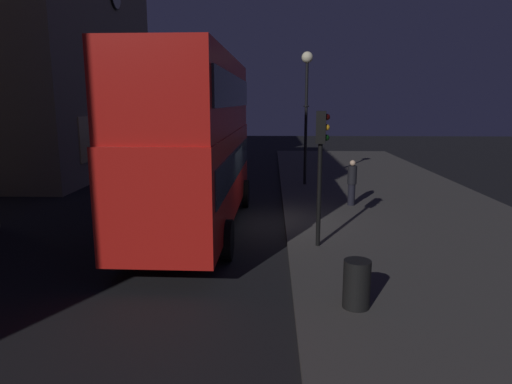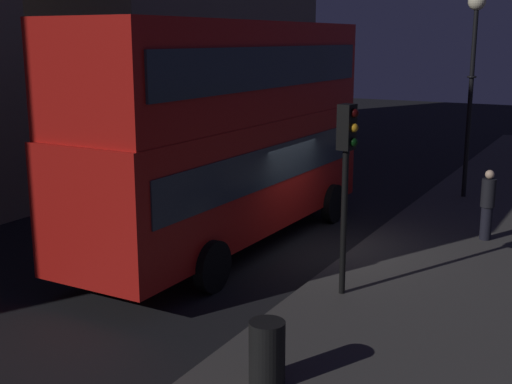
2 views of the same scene
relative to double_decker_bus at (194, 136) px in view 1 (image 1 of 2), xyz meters
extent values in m
plane|color=black|center=(0.86, -2.19, -2.99)|extent=(80.00, 80.00, 0.00)
cube|color=#423F3D|center=(0.86, -7.19, -2.93)|extent=(44.00, 8.67, 0.12)
cube|color=gray|center=(12.53, 10.67, 4.15)|extent=(15.28, 8.08, 14.28)
cube|color=#E5C67F|center=(7.94, 6.60, -0.74)|extent=(1.96, 0.06, 2.20)
cube|color=#F2D18C|center=(11.00, 6.60, -0.59)|extent=(1.96, 0.06, 1.84)
cube|color=#E5C67F|center=(14.05, 6.60, -0.59)|extent=(1.96, 0.06, 2.27)
cube|color=#F9E09E|center=(17.11, 6.60, -0.28)|extent=(1.96, 0.06, 2.30)
cube|color=red|center=(0.00, 0.00, -1.16)|extent=(9.87, 2.73, 2.61)
cube|color=red|center=(0.00, 0.00, 1.25)|extent=(9.67, 2.67, 2.22)
cube|color=#2D3842|center=(0.00, 0.00, -0.83)|extent=(9.09, 2.77, 0.90)
cube|color=#2D3842|center=(0.00, 0.00, 1.36)|extent=(9.09, 2.77, 0.90)
cube|color=#F2D84C|center=(4.86, -0.09, 1.86)|extent=(0.11, 1.53, 0.44)
sphere|color=white|center=(4.94, 0.73, -2.11)|extent=(0.24, 0.24, 0.24)
sphere|color=white|center=(4.91, -0.92, -2.11)|extent=(0.24, 0.24, 0.24)
cylinder|color=black|center=(3.36, 1.26, -2.46)|extent=(1.07, 0.26, 1.06)
cylinder|color=black|center=(3.31, -1.38, -2.46)|extent=(1.07, 0.26, 1.06)
cylinder|color=black|center=(-2.68, 1.37, -2.46)|extent=(1.07, 0.26, 1.06)
cylinder|color=black|center=(-2.73, -1.27, -2.46)|extent=(1.07, 0.26, 1.06)
cylinder|color=black|center=(-1.84, -3.69, -1.46)|extent=(0.12, 0.12, 2.83)
cube|color=black|center=(-1.84, -3.69, 0.39)|extent=(0.35, 0.30, 0.85)
sphere|color=black|center=(-1.86, -3.83, 0.66)|extent=(0.17, 0.17, 0.17)
sphere|color=orange|center=(-1.86, -3.83, 0.39)|extent=(0.17, 0.17, 0.17)
sphere|color=black|center=(-1.86, -3.83, 0.12)|extent=(0.17, 0.17, 0.17)
cylinder|color=black|center=(10.05, 2.69, -1.32)|extent=(0.12, 0.12, 3.35)
cube|color=black|center=(10.05, 2.69, 0.79)|extent=(0.38, 0.34, 0.85)
sphere|color=black|center=(10.09, 2.83, 1.06)|extent=(0.17, 0.17, 0.17)
sphere|color=orange|center=(10.09, 2.83, 0.79)|extent=(0.17, 0.17, 0.17)
sphere|color=black|center=(10.09, 2.83, 0.52)|extent=(0.17, 0.17, 0.17)
cylinder|color=black|center=(7.74, -4.01, -0.03)|extent=(0.14, 0.14, 5.69)
torus|color=black|center=(7.74, -4.01, 0.85)|extent=(0.28, 0.28, 0.06)
sphere|color=#F9EFC6|center=(7.74, -4.01, 3.05)|extent=(0.53, 0.53, 0.53)
cylinder|color=black|center=(3.23, -5.47, -2.46)|extent=(0.28, 0.28, 0.83)
cylinder|color=black|center=(3.23, -5.47, -1.69)|extent=(0.35, 0.35, 0.70)
sphere|color=beige|center=(3.23, -5.47, -1.23)|extent=(0.22, 0.22, 0.22)
cylinder|color=black|center=(-5.68, -4.04, -2.40)|extent=(0.53, 0.53, 0.95)
camera|label=1|loc=(-13.95, -2.38, 1.05)|focal=31.79mm
camera|label=2|loc=(-13.56, -8.16, 2.00)|focal=47.36mm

